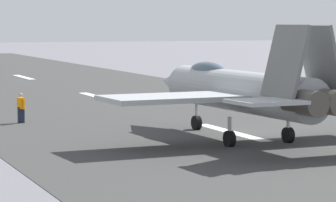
# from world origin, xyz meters

# --- Properties ---
(ground_plane) EXTENTS (400.00, 400.00, 0.00)m
(ground_plane) POSITION_xyz_m (0.00, 0.00, 0.00)
(ground_plane) COLOR slate
(runway_strip) EXTENTS (240.00, 26.00, 0.02)m
(runway_strip) POSITION_xyz_m (-0.02, 0.00, 0.01)
(runway_strip) COLOR #373736
(runway_strip) RESTS_ON ground
(fighter_jet) EXTENTS (16.97, 14.89, 5.68)m
(fighter_jet) POSITION_xyz_m (-2.45, 0.94, 2.47)
(fighter_jet) COLOR #9FA4A7
(fighter_jet) RESTS_ON ground
(crew_person) EXTENTS (0.67, 0.41, 1.74)m
(crew_person) POSITION_xyz_m (8.80, 9.33, 0.87)
(crew_person) COLOR #1E2338
(crew_person) RESTS_ON ground
(marker_cone_far) EXTENTS (0.44, 0.44, 0.55)m
(marker_cone_far) POSITION_xyz_m (21.73, -11.78, 0.28)
(marker_cone_far) COLOR orange
(marker_cone_far) RESTS_ON ground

